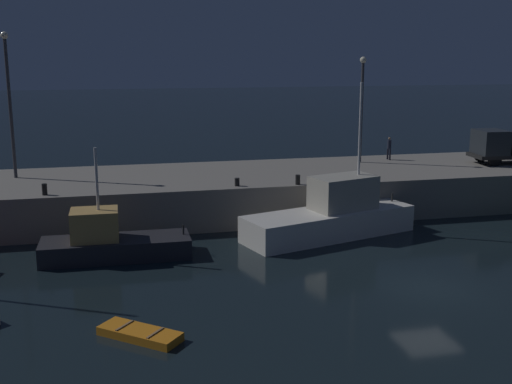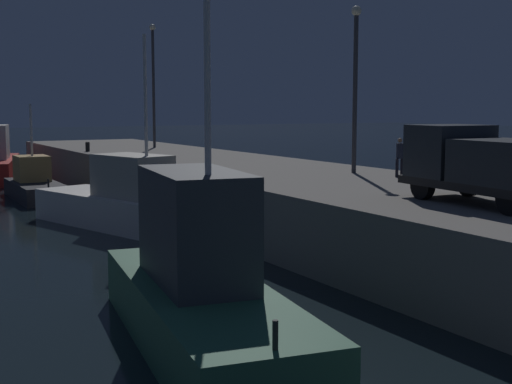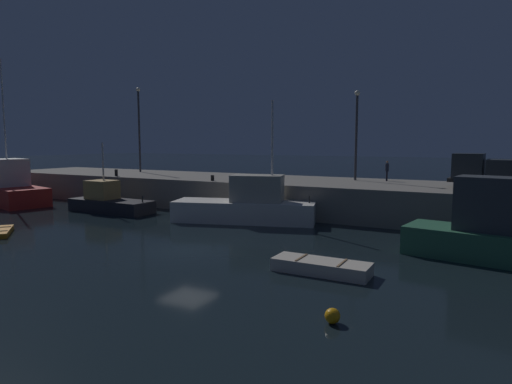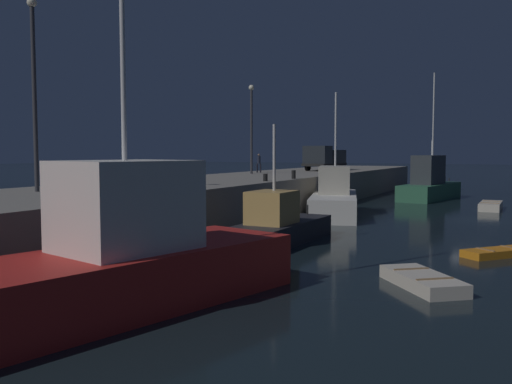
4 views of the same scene
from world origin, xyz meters
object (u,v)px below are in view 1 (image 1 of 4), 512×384
lamp_post_west (9,95)px  bollard_central (298,180)px  fishing_boat_blue (332,216)px  bollard_west (237,182)px  dinghy_orange_near (140,334)px  lamp_post_east (362,101)px  utility_truck (512,146)px  bollard_east (45,189)px  dockworker (389,147)px  fishing_boat_grey (111,242)px

lamp_post_west → bollard_central: lamp_post_west is taller
fishing_boat_blue → bollard_west: fishing_boat_blue is taller
dinghy_orange_near → lamp_post_west: bearing=108.7°
lamp_post_west → bollard_central: 17.95m
fishing_boat_blue → lamp_post_east: bearing=59.9°
fishing_boat_blue → utility_truck: (15.20, 6.14, 2.58)m
bollard_central → lamp_post_west: bearing=160.1°
utility_truck → bollard_east: 30.78m
bollard_central → utility_truck: bearing=12.7°
dinghy_orange_near → lamp_post_west: lamp_post_west is taller
lamp_post_west → bollard_central: (16.28, -5.90, -4.76)m
lamp_post_east → bollard_east: 21.78m
fishing_boat_blue → bollard_east: (-15.39, 2.82, 1.65)m
fishing_boat_blue → bollard_central: 3.20m
dinghy_orange_near → lamp_post_west: 21.50m
lamp_post_west → dockworker: lamp_post_west is taller
fishing_boat_blue → bollard_west: 5.80m
lamp_post_east → dinghy_orange_near: bearing=-129.5°
fishing_boat_grey → bollard_west: size_ratio=15.98×
fishing_boat_blue → lamp_post_west: 20.46m
lamp_post_west → dockworker: size_ratio=5.38×
lamp_post_east → bollard_central: bearing=-134.9°
bollard_east → dinghy_orange_near: bearing=-72.5°
dinghy_orange_near → bollard_west: 15.24m
dinghy_orange_near → utility_truck: utility_truck is taller
fishing_boat_grey → dinghy_orange_near: bearing=-84.4°
utility_truck → bollard_east: (-30.59, -3.32, -0.93)m
lamp_post_west → bollard_central: size_ratio=15.24×
dockworker → bollard_east: dockworker is taller
dinghy_orange_near → bollard_central: size_ratio=5.35×
bollard_west → dinghy_orange_near: bearing=-114.7°
fishing_boat_grey → bollard_west: (7.22, 4.16, 1.88)m
dockworker → bollard_west: bearing=-152.0°
fishing_boat_grey → lamp_post_west: bearing=119.9°
fishing_boat_grey → dockworker: (19.60, 10.73, 2.57)m
fishing_boat_grey → utility_truck: 28.38m
fishing_boat_blue → dinghy_orange_near: size_ratio=3.37×
dinghy_orange_near → lamp_post_east: (16.24, 19.70, 6.59)m
utility_truck → bollard_central: bearing=-167.3°
dinghy_orange_near → lamp_post_east: size_ratio=0.42×
dinghy_orange_near → bollard_east: size_ratio=4.95×
bollard_west → bollard_central: bearing=-6.7°
fishing_boat_blue → utility_truck: size_ratio=1.75×
utility_truck → bollard_west: utility_truck is taller
dinghy_orange_near → bollard_east: bearing=107.5°
bollard_west → bollard_central: size_ratio=0.80×
fishing_boat_blue → bollard_east: size_ratio=16.66×
fishing_boat_grey → dockworker: bearing=28.7°
dockworker → dinghy_orange_near: bearing=-132.7°
utility_truck → lamp_post_west: bearing=176.2°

